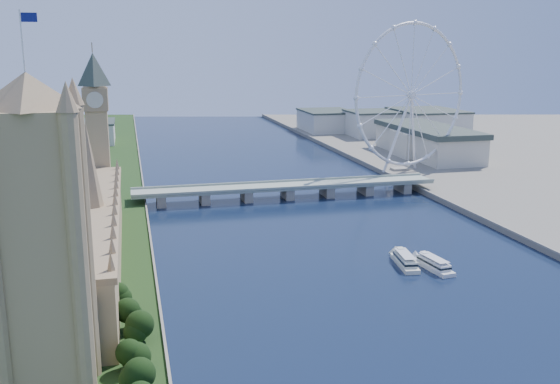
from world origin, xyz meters
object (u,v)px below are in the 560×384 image
object	(u,v)px
victoria_tower	(39,232)
tour_boat_far	(433,269)
tour_boat_near	(405,265)
london_eye	(411,96)

from	to	relation	value
victoria_tower	tour_boat_far	bearing A→B (deg)	26.22
victoria_tower	tour_boat_far	size ratio (longest dim) A/B	3.81
tour_boat_near	tour_boat_far	xyz separation A→B (m)	(11.36, -8.26, 0.00)
victoria_tower	tour_boat_near	size ratio (longest dim) A/B	3.70
tour_boat_near	tour_boat_far	bearing A→B (deg)	-28.34
victoria_tower	tour_boat_far	distance (m)	194.30
tour_boat_near	victoria_tower	bearing A→B (deg)	-142.16
tour_boat_far	london_eye	bearing A→B (deg)	60.39
london_eye	tour_boat_near	bearing A→B (deg)	-115.31
victoria_tower	tour_boat_far	xyz separation A→B (m)	(167.31, 82.40, -54.49)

